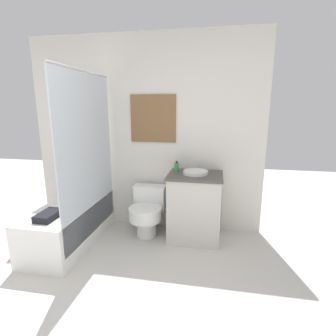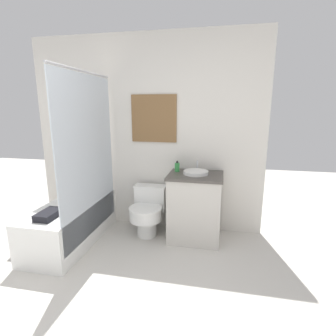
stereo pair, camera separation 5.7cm
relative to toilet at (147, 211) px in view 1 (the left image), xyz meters
name	(u,v)px [view 1 (the left image)]	position (x,y,z in m)	size (l,w,h in m)	color
wall_back	(145,134)	(-0.10, 0.30, 0.94)	(3.05, 0.07, 2.50)	silver
shower_area	(72,219)	(-0.82, -0.38, -0.02)	(0.57, 1.32, 1.98)	white
toilet	(147,211)	(0.00, 0.00, 0.00)	(0.42, 0.54, 0.61)	white
vanity	(195,207)	(0.60, 0.00, 0.10)	(0.65, 0.53, 0.83)	beige
sink	(196,172)	(0.60, 0.02, 0.53)	(0.30, 0.33, 0.13)	white
soap_bottle	(177,167)	(0.36, 0.10, 0.56)	(0.06, 0.06, 0.13)	green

